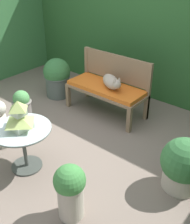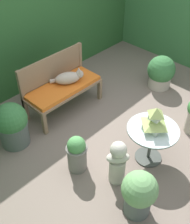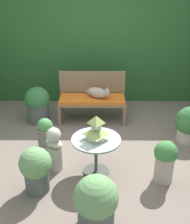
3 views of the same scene
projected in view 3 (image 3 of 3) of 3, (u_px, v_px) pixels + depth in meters
ground at (98, 147)px, 4.55m from camera, size 30.00×30.00×0.00m
foliage_hedge_back at (98, 48)px, 6.20m from camera, size 6.40×0.89×2.15m
garden_bench at (92, 101)px, 5.28m from camera, size 1.26×0.52×0.46m
bench_backrest at (92, 84)px, 5.40m from camera, size 1.26×0.06×0.89m
cat at (98, 93)px, 5.20m from camera, size 0.46×0.42×0.24m
patio_table at (96, 146)px, 3.79m from camera, size 0.67×0.67×0.55m
pagoda_birdhouse at (96, 129)px, 3.67m from camera, size 0.29×0.29×0.34m
garden_bust at (55, 149)px, 3.91m from camera, size 0.33×0.31×0.66m
potted_plant_bench_left at (165, 160)px, 3.68m from camera, size 0.31×0.31×0.60m
potted_plant_path_edge at (190, 125)px, 4.63m from camera, size 0.49×0.49×0.60m
potted_plant_hedge_corner at (36, 168)px, 3.50m from camera, size 0.41×0.41×0.62m
potted_plant_table_near at (46, 134)px, 4.38m from camera, size 0.28×0.28×0.54m
potted_plant_patio_mid at (96, 202)px, 2.99m from camera, size 0.49×0.49×0.64m
potted_plant_bench_right at (38, 104)px, 5.24m from camera, size 0.46×0.46×0.68m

